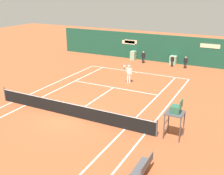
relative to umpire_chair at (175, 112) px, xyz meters
The scene contains 12 objects.
ground_plane 7.06m from the umpire_chair, behind, with size 80.00×80.00×0.01m.
tennis_net 6.98m from the umpire_chair, behind, with size 12.10×0.10×1.07m.
sponsor_back_wall 17.94m from the umpire_chair, 112.53° to the left, with size 25.00×1.02×3.14m.
umpire_chair is the anchor object (origin of this frame).
player_bench 4.18m from the umpire_chair, 94.28° to the right, with size 0.54×1.50×0.88m.
player_on_baseline 9.96m from the umpire_chair, 128.95° to the left, with size 0.60×0.73×1.87m.
ball_kid_left_post 15.30m from the umpire_chair, 100.71° to the left, with size 0.42×0.21×1.27m.
ball_kid_right_post 16.87m from the umpire_chair, 116.99° to the left, with size 0.46×0.21×1.37m.
ball_kid_centre_post 15.63m from the umpire_chair, 105.90° to the left, with size 0.41×0.20×1.24m.
tennis_ball_by_sideline 10.45m from the umpire_chair, 169.00° to the left, with size 0.07×0.07×0.07m, color #CCE033.
tennis_ball_mid_court 7.76m from the umpire_chair, 116.73° to the left, with size 0.07×0.07×0.07m, color #CCE033.
tennis_ball_near_service_line 12.59m from the umpire_chair, 158.17° to the left, with size 0.07×0.07×0.07m, color #CCE033.
Camera 1 is at (10.10, -13.58, 7.99)m, focal length 44.14 mm.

